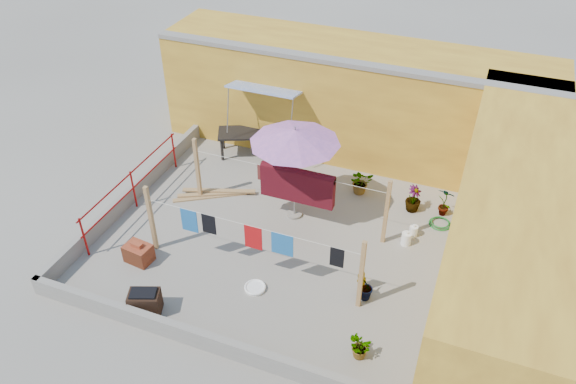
# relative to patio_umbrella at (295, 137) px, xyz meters

# --- Properties ---
(ground) EXTENTS (80.00, 80.00, 0.00)m
(ground) POSITION_rel_patio_umbrella_xyz_m (-0.14, -0.96, -2.34)
(ground) COLOR #9E998E
(ground) RESTS_ON ground
(wall_back) EXTENTS (11.00, 3.27, 3.21)m
(wall_back) POSITION_rel_patio_umbrella_xyz_m (0.35, 3.73, -0.73)
(wall_back) COLOR gold
(wall_back) RESTS_ON ground
(wall_right) EXTENTS (2.40, 9.00, 3.20)m
(wall_right) POSITION_rel_patio_umbrella_xyz_m (5.06, -0.96, -0.74)
(wall_right) COLOR gold
(wall_right) RESTS_ON ground
(parapet_front) EXTENTS (8.30, 0.16, 0.44)m
(parapet_front) POSITION_rel_patio_umbrella_xyz_m (-0.14, -4.54, -2.12)
(parapet_front) COLOR gray
(parapet_front) RESTS_ON ground
(parapet_left) EXTENTS (0.16, 7.30, 0.44)m
(parapet_left) POSITION_rel_patio_umbrella_xyz_m (-4.22, -0.96, -2.12)
(parapet_left) COLOR gray
(parapet_left) RESTS_ON ground
(red_railing) EXTENTS (0.05, 4.20, 1.10)m
(red_railing) POSITION_rel_patio_umbrella_xyz_m (-3.99, -1.16, -1.62)
(red_railing) COLOR maroon
(red_railing) RESTS_ON ground
(clothesline_rig) EXTENTS (5.09, 2.35, 1.80)m
(clothesline_rig) POSITION_rel_patio_umbrella_xyz_m (0.08, -0.42, -1.29)
(clothesline_rig) COLOR tan
(clothesline_rig) RESTS_ON ground
(patio_umbrella) EXTENTS (2.38, 2.38, 2.61)m
(patio_umbrella) POSITION_rel_patio_umbrella_xyz_m (0.00, 0.00, 0.00)
(patio_umbrella) COLOR gray
(patio_umbrella) RESTS_ON ground
(outdoor_table) EXTENTS (1.78, 1.38, 0.75)m
(outdoor_table) POSITION_rel_patio_umbrella_xyz_m (-2.39, 2.24, -1.67)
(outdoor_table) COLOR black
(outdoor_table) RESTS_ON ground
(brick_stack) EXTENTS (0.66, 0.51, 0.53)m
(brick_stack) POSITION_rel_patio_umbrella_xyz_m (-2.77, -2.88, -2.12)
(brick_stack) COLOR #994223
(brick_stack) RESTS_ON ground
(lumber_pile) EXTENTS (1.98, 1.21, 0.13)m
(lumber_pile) POSITION_rel_patio_umbrella_xyz_m (-2.31, 0.00, -2.28)
(lumber_pile) COLOR tan
(lumber_pile) RESTS_ON ground
(brazier) EXTENTS (0.75, 0.63, 0.58)m
(brazier) POSITION_rel_patio_umbrella_xyz_m (-1.75, -4.16, -2.06)
(brazier) COLOR black
(brazier) RESTS_ON ground
(white_basin) EXTENTS (0.48, 0.48, 0.08)m
(white_basin) POSITION_rel_patio_umbrella_xyz_m (0.12, -2.74, -2.30)
(white_basin) COLOR white
(white_basin) RESTS_ON ground
(water_jug_a) EXTENTS (0.24, 0.24, 0.38)m
(water_jug_a) POSITION_rel_patio_umbrella_xyz_m (2.90, -0.05, -2.18)
(water_jug_a) COLOR white
(water_jug_a) RESTS_ON ground
(water_jug_b) EXTENTS (0.21, 0.21, 0.33)m
(water_jug_b) POSITION_rel_patio_umbrella_xyz_m (3.00, 0.32, -2.20)
(water_jug_b) COLOR white
(water_jug_b) RESTS_ON ground
(green_hose) EXTENTS (0.56, 0.56, 0.08)m
(green_hose) POSITION_rel_patio_umbrella_xyz_m (3.55, 1.00, -2.31)
(green_hose) COLOR #176923
(green_hose) RESTS_ON ground
(plant_back_a) EXTENTS (0.81, 0.79, 0.69)m
(plant_back_a) POSITION_rel_patio_umbrella_xyz_m (1.31, 1.59, -2.00)
(plant_back_a) COLOR #225A19
(plant_back_a) RESTS_ON ground
(plant_back_b) EXTENTS (0.53, 0.53, 0.73)m
(plant_back_b) POSITION_rel_patio_umbrella_xyz_m (2.77, 1.32, -1.98)
(plant_back_b) COLOR #225A19
(plant_back_b) RESTS_ON ground
(plant_right_a) EXTENTS (0.51, 0.42, 0.84)m
(plant_right_a) POSITION_rel_patio_umbrella_xyz_m (3.56, 1.43, -1.92)
(plant_right_a) COLOR #225A19
(plant_right_a) RESTS_ON ground
(plant_right_b) EXTENTS (0.49, 0.47, 0.69)m
(plant_right_b) POSITION_rel_patio_umbrella_xyz_m (2.41, -2.14, -2.00)
(plant_right_b) COLOR #225A19
(plant_right_b) RESTS_ON ground
(plant_right_c) EXTENTS (0.53, 0.58, 0.54)m
(plant_right_c) POSITION_rel_patio_umbrella_xyz_m (2.75, -3.65, -2.07)
(plant_right_c) COLOR #225A19
(plant_right_c) RESTS_ON ground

